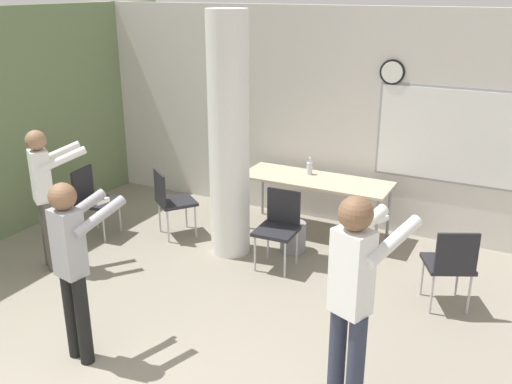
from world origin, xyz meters
name	(u,v)px	position (x,y,z in m)	size (l,w,h in m)	color
wall_back	(336,119)	(0.03, 5.06, 1.40)	(8.00, 0.15, 2.80)	silver
support_pillar	(229,138)	(-0.71, 3.55, 1.40)	(0.46, 0.46, 2.80)	white
folding_table	(316,182)	(-0.01, 4.50, 0.69)	(1.89, 0.67, 0.74)	beige
bottle_on_table	(310,168)	(-0.15, 4.64, 0.82)	(0.07, 0.07, 0.22)	silver
waste_bin	(293,237)	(-0.04, 3.89, 0.18)	(0.31, 0.31, 0.36)	gray
chair_table_front	(279,224)	(-0.04, 3.47, 0.51)	(0.46, 0.46, 0.87)	#232328
chair_by_left_wall	(93,197)	(-2.50, 3.18, 0.51)	(0.49, 0.49, 0.87)	#232328
chair_mid_room	(451,262)	(1.83, 3.38, 0.51)	(0.59, 0.59, 0.87)	#232328
chair_near_pillar	(171,198)	(-1.59, 3.59, 0.51)	(0.62, 0.62, 0.87)	#232328
person_playing_side	(353,292)	(1.42, 1.53, 1.02)	(0.55, 0.72, 1.74)	#2D3347
person_watching_back	(45,189)	(-2.30, 2.27, 0.94)	(0.56, 0.64, 1.60)	#514C47
person_playing_front	(73,259)	(-0.80, 1.14, 0.94)	(0.43, 0.65, 1.60)	black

